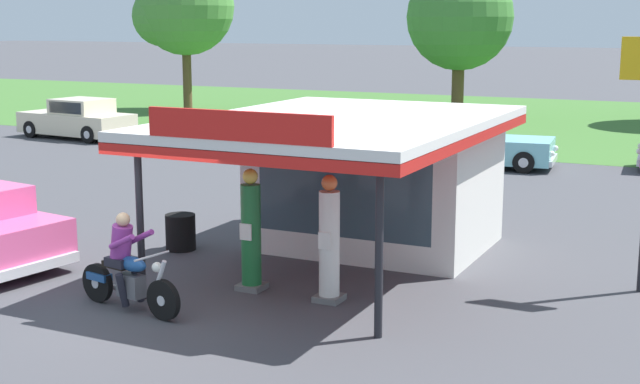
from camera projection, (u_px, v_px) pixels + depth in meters
name	position (u px, v px, depth m)	size (l,w,h in m)	color
ground_plane	(154.00, 310.00, 14.03)	(300.00, 300.00, 0.00)	#424247
grass_verge_strip	(547.00, 121.00, 40.56)	(120.00, 24.00, 0.01)	#3D6B2D
service_station_kiosk	(368.00, 169.00, 17.45)	(5.08, 7.34, 3.23)	silver
gas_pump_nearside	(251.00, 235.00, 14.95)	(0.44, 0.44, 2.09)	slate
gas_pump_offside	(329.00, 244.00, 14.32)	(0.44, 0.44, 2.10)	slate
motorcycle_with_rider	(127.00, 270.00, 13.92)	(2.15, 0.75, 1.58)	black
parked_car_back_row_centre_right	(309.00, 129.00, 32.05)	(5.81, 3.24, 1.48)	black
parked_car_back_row_right	(476.00, 144.00, 27.97)	(4.99, 2.42, 1.54)	#7AC6D1
parked_car_back_row_far_left	(78.00, 120.00, 34.66)	(5.00, 2.40, 1.55)	beige
tree_oak_far_right	(460.00, 17.00, 40.62)	(4.90, 4.90, 7.15)	brown
tree_oak_left	(181.00, 8.00, 44.46)	(4.93, 4.93, 7.72)	brown
spare_tire_stack	(181.00, 232.00, 17.70)	(0.60, 0.60, 0.72)	black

